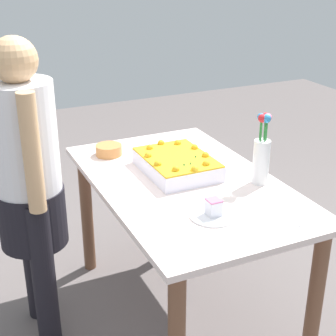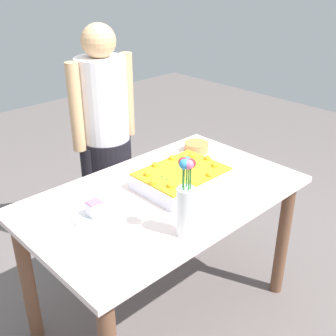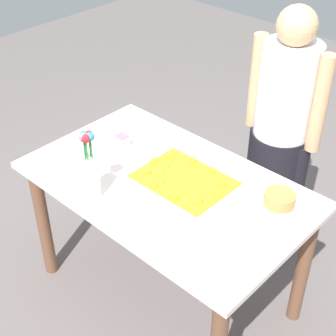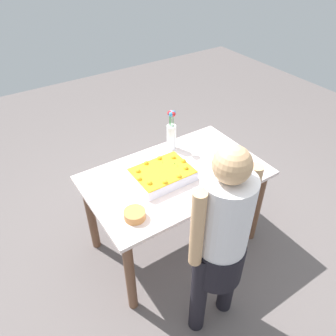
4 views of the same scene
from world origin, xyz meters
name	(u,v)px [view 4 (image 4 of 4)]	position (x,y,z in m)	size (l,w,h in m)	color
ground_plane	(175,240)	(0.00, 0.00, 0.00)	(8.00, 8.00, 0.00)	#625A58
dining_table	(176,187)	(0.00, 0.00, 0.64)	(1.37, 0.83, 0.77)	silver
sheet_cake	(162,174)	(-0.12, 0.01, 0.82)	(0.43, 0.32, 0.11)	white
serving_plate_with_slice	(218,160)	(0.37, -0.05, 0.79)	(0.21, 0.21, 0.08)	white
cake_knife	(205,140)	(0.48, 0.25, 0.78)	(0.23, 0.02, 0.00)	silver
flower_vase	(171,133)	(0.17, 0.31, 0.92)	(0.08, 0.08, 0.35)	white
fruit_bowl	(135,215)	(-0.48, -0.23, 0.80)	(0.14, 0.14, 0.06)	#C27D41
person_standing	(221,238)	(-0.17, -0.72, 0.85)	(0.45, 0.31, 1.49)	black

